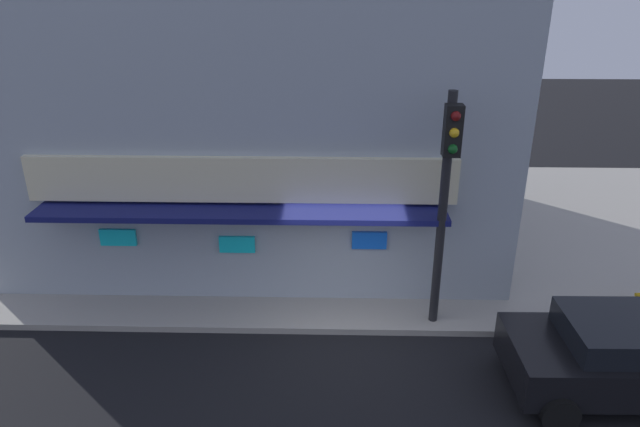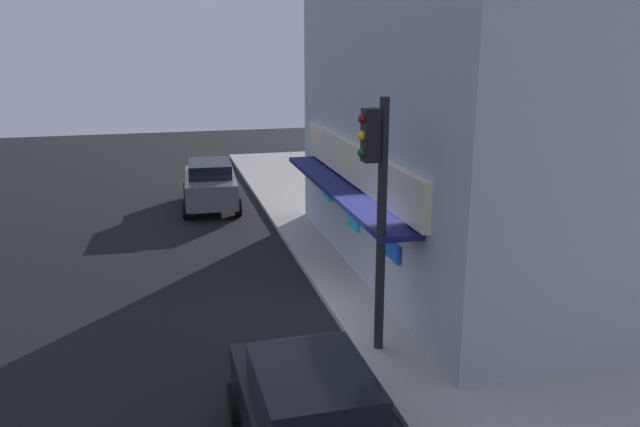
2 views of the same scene
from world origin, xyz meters
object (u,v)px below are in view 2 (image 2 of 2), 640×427
(traffic_light, at_px, (377,193))
(parked_car_grey, at_px, (210,184))
(potted_plant_by_doorway, at_px, (380,250))
(trash_can, at_px, (439,317))
(parked_car_black, at_px, (313,415))

(traffic_light, distance_m, parked_car_grey, 12.64)
(traffic_light, distance_m, potted_plant_by_doorway, 4.83)
(potted_plant_by_doorway, bearing_deg, traffic_light, -21.03)
(potted_plant_by_doorway, bearing_deg, trash_can, -0.05)
(trash_can, bearing_deg, parked_car_black, -46.87)
(parked_car_black, bearing_deg, parked_car_grey, -179.36)
(potted_plant_by_doorway, distance_m, parked_car_grey, 9.11)
(parked_car_black, bearing_deg, traffic_light, 146.92)
(traffic_light, height_order, parked_car_grey, traffic_light)
(traffic_light, relative_size, parked_car_black, 1.23)
(potted_plant_by_doorway, distance_m, parked_car_black, 7.60)
(potted_plant_by_doorway, relative_size, parked_car_black, 0.27)
(traffic_light, xyz_separation_m, parked_car_black, (2.94, -1.92, -2.47))
(trash_can, height_order, parked_car_black, parked_car_black)
(trash_can, height_order, potted_plant_by_doorway, potted_plant_by_doorway)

